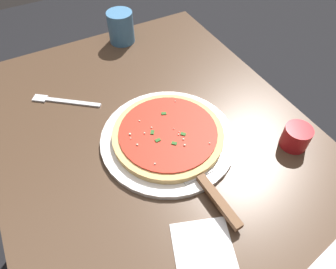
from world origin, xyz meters
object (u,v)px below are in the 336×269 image
at_px(serving_plate, 168,138).
at_px(pizza, 168,134).
at_px(cup_tall_drink, 121,27).
at_px(pizza_server, 207,186).
at_px(cup_small_sauce, 296,137).
at_px(napkin_folded_right, 206,262).
at_px(fork, 62,101).

xyz_separation_m(serving_plate, pizza, (-0.00, 0.00, 0.02)).
relative_size(serving_plate, cup_tall_drink, 3.24).
xyz_separation_m(pizza, pizza_server, (-0.16, -0.01, -0.00)).
height_order(pizza_server, cup_tall_drink, cup_tall_drink).
bearing_deg(cup_small_sauce, pizza_server, 91.59).
bearing_deg(serving_plate, pizza, 103.71).
relative_size(pizza, cup_tall_drink, 2.65).
distance_m(pizza, cup_tall_drink, 0.44).
bearing_deg(cup_tall_drink, napkin_folded_right, 168.95).
bearing_deg(pizza_server, pizza, 2.13).
bearing_deg(fork, cup_tall_drink, -52.91).
bearing_deg(napkin_folded_right, pizza, -14.61).
distance_m(pizza_server, cup_tall_drink, 0.60).
bearing_deg(napkin_folded_right, cup_small_sauce, -68.21).
xyz_separation_m(serving_plate, cup_tall_drink, (0.44, -0.07, 0.04)).
height_order(pizza, cup_small_sauce, cup_small_sauce).
height_order(cup_tall_drink, napkin_folded_right, cup_tall_drink).
distance_m(serving_plate, napkin_folded_right, 0.29).
bearing_deg(napkin_folded_right, pizza_server, -32.67).
height_order(pizza_server, cup_small_sauce, cup_small_sauce).
xyz_separation_m(pizza, cup_tall_drink, (0.44, -0.07, 0.03)).
xyz_separation_m(pizza_server, fork, (0.41, 0.19, -0.01)).
bearing_deg(fork, napkin_folded_right, -168.06).
xyz_separation_m(pizza_server, cup_tall_drink, (0.60, -0.06, 0.03)).
bearing_deg(fork, pizza_server, -154.85).
bearing_deg(cup_tall_drink, pizza, 171.26).
bearing_deg(napkin_folded_right, serving_plate, -14.61).
bearing_deg(serving_plate, fork, 36.60).
relative_size(cup_small_sauce, napkin_folded_right, 0.40).
relative_size(serving_plate, pizza, 1.22).
bearing_deg(pizza_server, cup_small_sauce, -88.41).
distance_m(pizza, pizza_server, 0.16).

